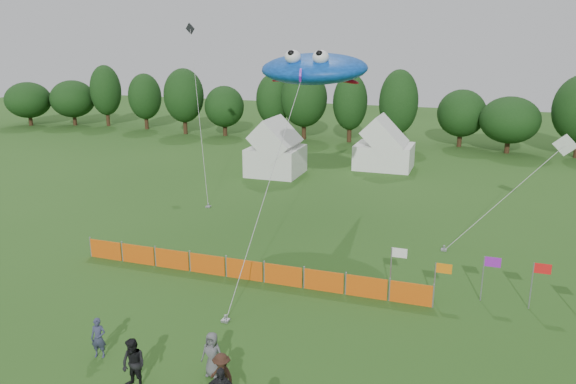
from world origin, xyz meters
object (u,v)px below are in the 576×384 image
(spectator_a, at_px, (98,338))
(spectator_e, at_px, (212,354))
(spectator_c, at_px, (222,376))
(barrier_fence, at_px, (244,270))
(spectator_b, at_px, (134,364))
(stingray_kite, at_px, (317,69))
(tent_left, at_px, (276,152))
(tent_right, at_px, (384,148))

(spectator_a, relative_size, spectator_e, 0.95)
(spectator_a, relative_size, spectator_c, 0.95)
(barrier_fence, distance_m, spectator_c, 9.30)
(spectator_b, xyz_separation_m, stingray_kite, (0.52, 19.48, 8.63))
(spectator_b, height_order, stingray_kite, stingray_kite)
(spectator_e, xyz_separation_m, stingray_kite, (-1.61, 17.92, 8.72))
(tent_left, relative_size, spectator_c, 2.70)
(barrier_fence, xyz_separation_m, stingray_kite, (0.54, 10.19, 9.04))
(tent_left, bearing_deg, stingray_kite, -57.89)
(tent_right, relative_size, spectator_b, 2.77)
(spectator_c, bearing_deg, tent_left, 132.00)
(tent_right, relative_size, spectator_c, 3.12)
(spectator_e, relative_size, stingray_kite, 0.07)
(stingray_kite, bearing_deg, spectator_a, -98.95)
(tent_left, relative_size, spectator_e, 2.69)
(tent_right, bearing_deg, tent_left, -147.71)
(tent_left, height_order, spectator_b, tent_left)
(tent_right, relative_size, spectator_e, 3.10)
(tent_left, height_order, spectator_a, tent_left)
(spectator_e, bearing_deg, spectator_c, -50.55)
(spectator_b, xyz_separation_m, spectator_c, (3.00, 0.49, -0.10))
(barrier_fence, bearing_deg, tent_right, 84.90)
(tent_left, height_order, spectator_e, tent_left)
(barrier_fence, xyz_separation_m, spectator_c, (3.03, -8.79, 0.31))
(tent_left, relative_size, spectator_a, 2.83)
(spectator_b, relative_size, stingray_kite, 0.08)
(spectator_b, bearing_deg, tent_right, 95.70)
(barrier_fence, bearing_deg, spectator_a, -106.15)
(barrier_fence, bearing_deg, stingray_kite, 86.95)
(spectator_b, distance_m, stingray_kite, 21.31)
(tent_left, xyz_separation_m, spectator_e, (8.16, -28.37, -1.13))
(barrier_fence, height_order, spectator_c, spectator_c)
(spectator_a, xyz_separation_m, spectator_e, (4.48, 0.32, 0.04))
(spectator_c, distance_m, stingray_kite, 21.04)
(spectator_b, relative_size, spectator_e, 1.12)
(spectator_b, bearing_deg, spectator_e, 45.67)
(tent_left, xyz_separation_m, spectator_c, (9.04, -29.43, -1.14))
(tent_left, xyz_separation_m, barrier_fence, (6.01, -20.64, -1.45))
(spectator_a, bearing_deg, spectator_e, -11.12)
(tent_right, height_order, spectator_e, tent_right)
(barrier_fence, bearing_deg, tent_left, 106.24)
(tent_left, bearing_deg, spectator_a, -82.68)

